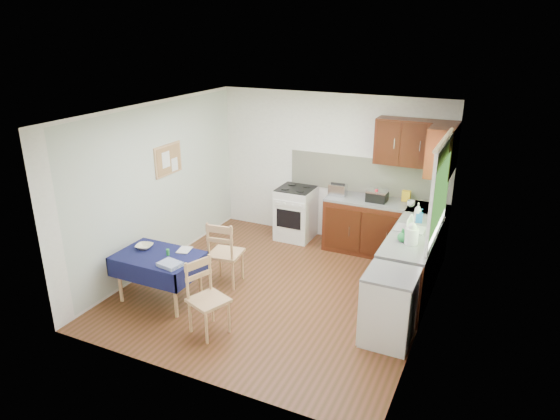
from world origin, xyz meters
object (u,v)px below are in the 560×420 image
at_px(chair_near, 206,295).
at_px(kettle, 412,234).
at_px(sandwich_press, 377,196).
at_px(dish_rack, 410,228).
at_px(chair_far, 224,251).
at_px(toaster, 338,190).
at_px(dining_table, 159,262).

height_order(chair_near, kettle, kettle).
relative_size(sandwich_press, dish_rack, 0.80).
height_order(chair_far, toaster, toaster).
height_order(chair_far, chair_near, chair_far).
bearing_deg(toaster, chair_far, -116.88).
relative_size(dining_table, sandwich_press, 3.54).
height_order(sandwich_press, kettle, kettle).
relative_size(dining_table, kettle, 3.89).
bearing_deg(kettle, chair_far, -168.04).
bearing_deg(sandwich_press, chair_far, -107.65).
distance_m(chair_far, chair_near, 1.17).
relative_size(chair_far, chair_near, 1.06).
relative_size(toaster, kettle, 0.99).
xyz_separation_m(toaster, sandwich_press, (0.65, 0.01, -0.01)).
xyz_separation_m(dining_table, sandwich_press, (2.22, 2.69, 0.43)).
bearing_deg(toaster, kettle, -43.78).
bearing_deg(sandwich_press, dining_table, -107.11).
relative_size(chair_far, sandwich_press, 3.14).
relative_size(sandwich_press, kettle, 1.10).
xyz_separation_m(dining_table, dish_rack, (2.93, 1.71, 0.36)).
distance_m(dining_table, chair_near, 1.05).
bearing_deg(chair_near, toaster, 10.04).
height_order(chair_near, sandwich_press, sandwich_press).
bearing_deg(chair_far, kettle, -175.62).
relative_size(chair_near, sandwich_press, 2.97).
bearing_deg(chair_near, sandwich_press, -1.06).
xyz_separation_m(chair_far, dish_rack, (2.36, 0.98, 0.40)).
bearing_deg(toaster, dish_rack, -34.93).
distance_m(toaster, sandwich_press, 0.65).
height_order(chair_near, toaster, toaster).
xyz_separation_m(dining_table, chair_near, (0.98, -0.37, -0.07)).
bearing_deg(chair_far, toaster, -124.70).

